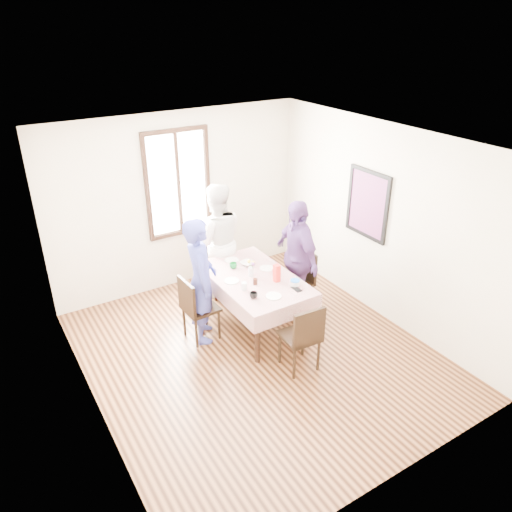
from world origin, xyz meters
The scene contains 31 objects.
ground centered at (0.00, 0.00, 0.00)m, with size 4.50×4.50×0.00m, color black.
back_wall centered at (0.00, 2.25, 1.35)m, with size 4.00×4.00×0.00m, color beige.
right_wall centered at (2.00, 0.00, 1.35)m, with size 4.50×4.50×0.00m, color beige.
window_frame centered at (0.00, 2.23, 1.65)m, with size 1.02×0.06×1.62m, color black.
window_pane centered at (0.00, 2.24, 1.65)m, with size 0.90×0.02×1.50m, color white.
art_poster centered at (1.98, 0.30, 1.55)m, with size 0.04×0.76×0.96m, color red.
dining_table centered at (0.30, 0.57, 0.38)m, with size 0.88×1.52×0.75m, color black.
tablecloth centered at (0.30, 0.57, 0.76)m, with size 1.00×1.64×0.01m, color #59030C.
chair_left centered at (-0.44, 0.71, 0.46)m, with size 0.42×0.42×0.91m, color black.
chair_right centered at (1.03, 0.61, 0.46)m, with size 0.42×0.42×0.91m, color black.
chair_far centered at (0.30, 1.61, 0.46)m, with size 0.42×0.42×0.91m, color black.
chair_near centered at (0.30, -0.48, 0.46)m, with size 0.42×0.42×0.91m, color black.
person_left centered at (-0.42, 0.71, 0.85)m, with size 0.62×0.41×1.71m, color #383C98.
person_far centered at (0.30, 1.59, 0.88)m, with size 0.86×0.67×1.77m, color silver.
person_right centered at (1.01, 0.61, 0.85)m, with size 0.99×0.41×1.69m, color #5C3878.
mug_black centered at (0.01, 0.12, 0.80)m, with size 0.10×0.10×0.08m, color black.
mug_flag centered at (0.57, 0.47, 0.80)m, with size 0.09×0.09×0.08m, color red.
mug_green centered at (0.19, 0.94, 0.80)m, with size 0.10×0.10×0.08m, color #0C7226.
serving_bowl centered at (0.41, 0.92, 0.78)m, with size 0.19×0.19×0.05m, color white.
juice_carton centered at (0.49, 0.32, 0.88)m, with size 0.08×0.08×0.24m, color red.
butter_tub centered at (0.64, 0.11, 0.79)m, with size 0.13×0.13×0.06m, color white.
jam_jar centered at (0.21, 0.40, 0.80)m, with size 0.06×0.06×0.08m, color black.
drinking_glass centered at (0.02, 0.36, 0.81)m, with size 0.07×0.07×0.10m, color silver.
smartphone centered at (0.59, 0.01, 0.77)m, with size 0.08×0.15×0.01m, color black.
flower_vase centered at (0.28, 0.62, 0.83)m, with size 0.07×0.07×0.13m, color silver.
plate_left centered at (-0.01, 0.63, 0.77)m, with size 0.20×0.20×0.01m, color white.
plate_right centered at (0.57, 0.68, 0.77)m, with size 0.20×0.20×0.01m, color white.
plate_far centered at (0.29, 1.15, 0.77)m, with size 0.20×0.20×0.01m, color white.
plate_near centered at (0.25, 0.02, 0.77)m, with size 0.20×0.20×0.01m, color white.
butter_lid centered at (0.64, 0.11, 0.83)m, with size 0.12×0.12×0.01m, color blue.
flower_bunch centered at (0.28, 0.62, 0.95)m, with size 0.09×0.09×0.10m, color yellow, non-canonical shape.
Camera 1 is at (-2.68, -4.30, 3.93)m, focal length 34.42 mm.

